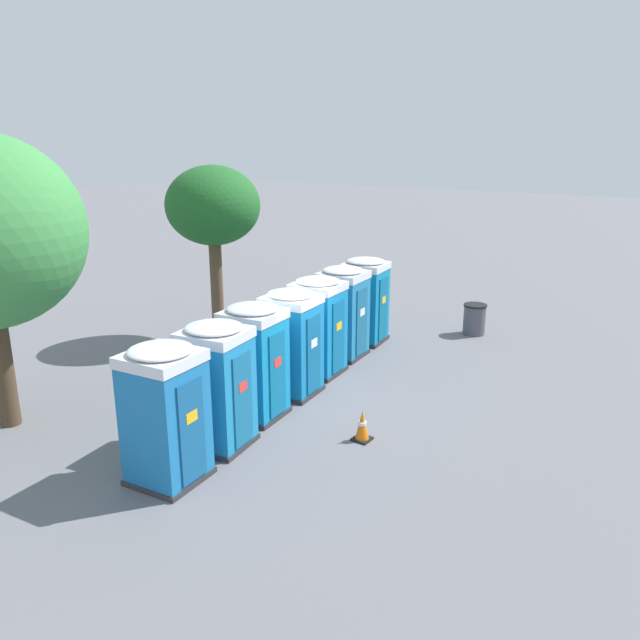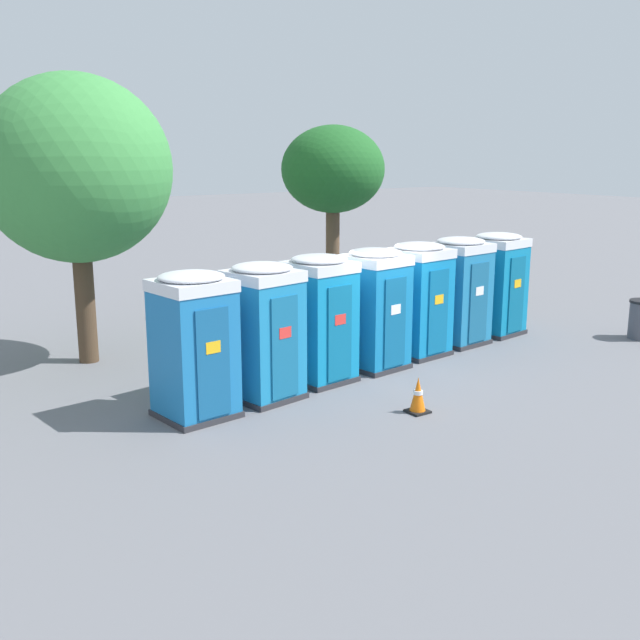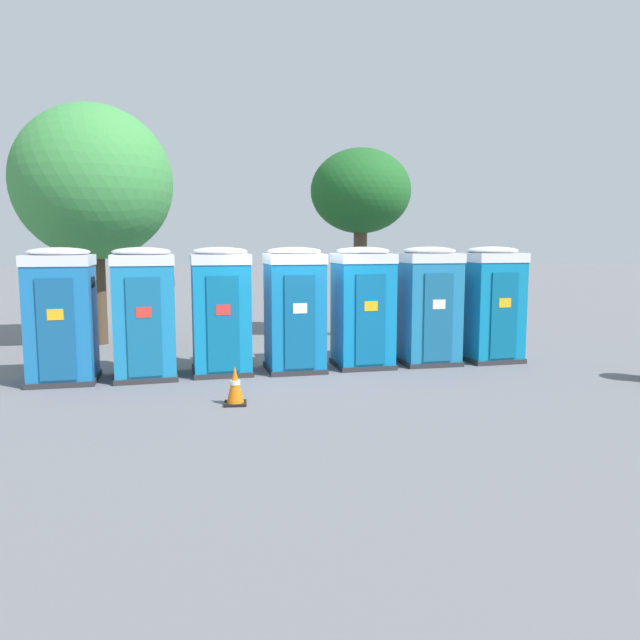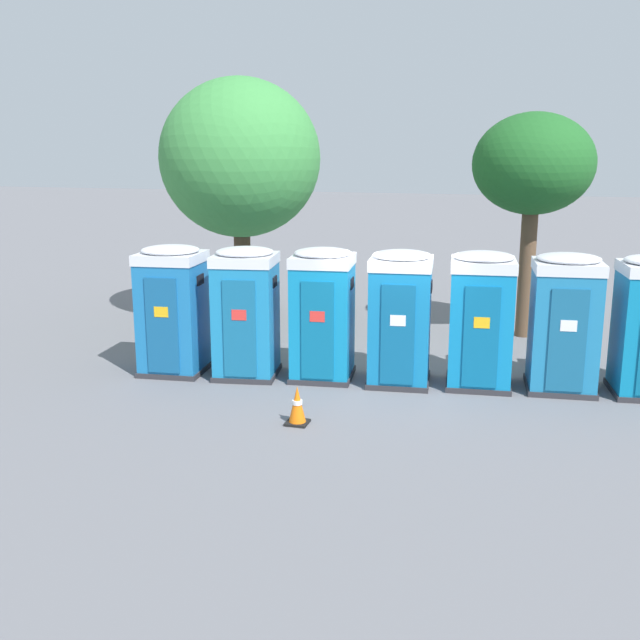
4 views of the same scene
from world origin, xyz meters
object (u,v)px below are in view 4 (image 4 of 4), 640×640
Objects in this scene: portapotty_1 at (246,312)px; traffic_cone at (297,406)px; portapotty_0 at (173,309)px; portapotty_2 at (323,313)px; street_tree_0 at (533,166)px; portapotty_3 at (400,317)px; street_tree_1 at (240,159)px; portapotty_4 at (481,319)px; portapotty_5 at (564,322)px.

portapotty_1 reaches higher than traffic_cone.
portapotty_2 is (2.94, 0.46, 0.00)m from portapotty_0.
street_tree_0 reaches higher than portapotty_1.
portapotty_3 is (1.49, 0.10, 0.00)m from portapotty_2.
street_tree_0 is 6.98m from street_tree_1.
traffic_cone is at bearing -115.22° from street_tree_0.
portapotty_2 is at bearing -50.84° from street_tree_1.
portapotty_4 is at bearing -30.62° from street_tree_1.
street_tree_0 is at bearing 100.98° from portapotty_5.
traffic_cone is at bearing -61.24° from street_tree_1.
street_tree_0 is (3.65, 4.54, 2.68)m from portapotty_2.
portapotty_1 is at bearing 6.63° from portapotty_0.
street_tree_1 is at bearing 94.65° from portapotty_0.
portapotty_2 and portapotty_5 have the same top height.
portapotty_1 is 1.00× the size of portapotty_5.
traffic_cone is (-1.17, -2.64, -0.97)m from portapotty_3.
portapotty_0 is at bearing -172.13° from portapotty_4.
portapotty_1 is 0.42× the size of street_tree_1.
portapotty_1 is 7.53m from street_tree_0.
traffic_cone is (1.78, -2.25, -0.97)m from portapotty_1.
portapotty_2 is at bearing 11.14° from portapotty_1.
portapotty_5 is 5.23m from traffic_cone.
traffic_cone is at bearing -143.11° from portapotty_5.
portapotty_4 is 3.97× the size of traffic_cone.
portapotty_3 is at bearing -115.96° from street_tree_0.
portapotty_0 and portapotty_3 have the same top height.
street_tree_0 reaches higher than portapotty_5.
portapotty_1 is at bearing -67.00° from street_tree_1.
portapotty_4 is (5.89, 0.81, 0.00)m from portapotty_0.
street_tree_0 reaches higher than portapotty_4.
street_tree_0 is at bearing 3.98° from street_tree_1.
portapotty_1 is 4.46m from portapotty_4.
portapotty_1 is 3.03m from traffic_cone.
portapotty_1 and portapotty_3 have the same top height.
street_tree_0 is at bearing 43.38° from portapotty_1.
portapotty_1 is 1.49m from portapotty_2.
traffic_cone is (-2.64, -2.89, -0.97)m from portapotty_4.
street_tree_1 is at bearing 129.16° from portapotty_2.
portapotty_3 is 0.42× the size of street_tree_1.
street_tree_1 is (-1.85, 4.35, 2.83)m from portapotty_1.
portapotty_2 is 1.00× the size of portapotty_3.
portapotty_2 is 0.42× the size of street_tree_1.
street_tree_0 reaches higher than portapotty_2.
portapotty_2 and portapotty_3 have the same top height.
traffic_cone is at bearing -113.94° from portapotty_3.
portapotty_4 is (1.47, 0.26, -0.00)m from portapotty_3.
street_tree_0 is (-0.78, 4.00, 2.68)m from portapotty_5.
street_tree_1 is at bearing 155.57° from portapotty_5.
portapotty_0 is 7.43m from portapotty_5.
portapotty_5 is 3.97× the size of traffic_cone.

